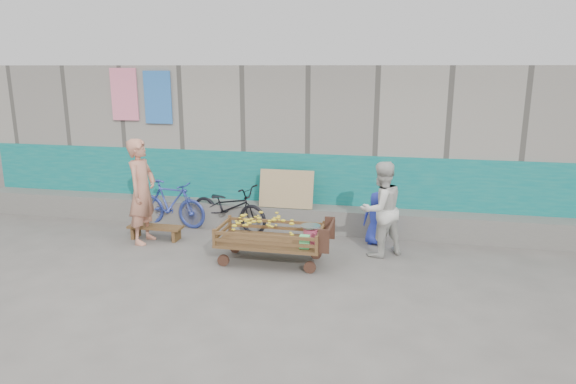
% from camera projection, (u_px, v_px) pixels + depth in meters
% --- Properties ---
extents(ground, '(80.00, 80.00, 0.00)m').
position_uv_depth(ground, '(234.00, 275.00, 7.52)').
color(ground, '#5A5651').
rests_on(ground, ground).
extents(building_wall, '(12.00, 3.50, 3.00)m').
position_uv_depth(building_wall, '(291.00, 139.00, 11.01)').
color(building_wall, gray).
rests_on(building_wall, ground).
extents(banana_cart, '(1.76, 0.81, 0.75)m').
position_uv_depth(banana_cart, '(268.00, 231.00, 7.90)').
color(banana_cart, '#53391B').
rests_on(banana_cart, ground).
extents(bench, '(0.97, 0.29, 0.24)m').
position_uv_depth(bench, '(156.00, 229.00, 9.06)').
color(bench, '#53391B').
rests_on(bench, ground).
extents(vendor_man, '(0.45, 0.67, 1.81)m').
position_uv_depth(vendor_man, '(142.00, 191.00, 8.75)').
color(vendor_man, tan).
rests_on(vendor_man, ground).
extents(woman, '(0.95, 0.92, 1.54)m').
position_uv_depth(woman, '(381.00, 209.00, 8.16)').
color(woman, silver).
rests_on(woman, ground).
extents(child, '(0.48, 0.34, 0.92)m').
position_uv_depth(child, '(376.00, 218.00, 8.74)').
color(child, '#2636B8').
rests_on(child, ground).
extents(bicycle_dark, '(1.76, 1.08, 0.88)m').
position_uv_depth(bicycle_dark, '(229.00, 207.00, 9.51)').
color(bicycle_dark, black).
rests_on(bicycle_dark, ground).
extents(bicycle_blue, '(1.53, 0.65, 0.89)m').
position_uv_depth(bicycle_blue, '(171.00, 203.00, 9.74)').
color(bicycle_blue, '#2F419E').
rests_on(bicycle_blue, ground).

